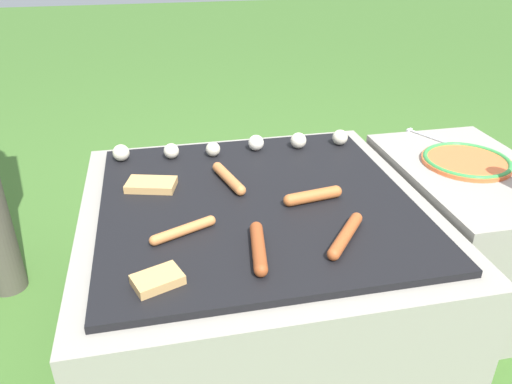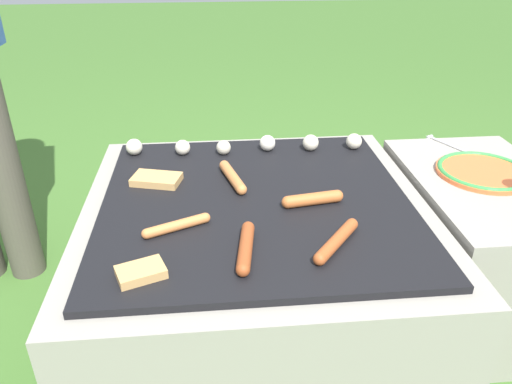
# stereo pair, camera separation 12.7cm
# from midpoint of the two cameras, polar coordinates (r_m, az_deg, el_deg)

# --- Properties ---
(ground_plane) EXTENTS (14.00, 14.00, 0.00)m
(ground_plane) POSITION_cam_midpoint_polar(r_m,az_deg,el_deg) (1.55, 2.44, -15.19)
(ground_plane) COLOR #3D6628
(grill) EXTENTS (0.89, 0.89, 0.44)m
(grill) POSITION_cam_midpoint_polar(r_m,az_deg,el_deg) (1.41, 2.62, -8.76)
(grill) COLOR gray
(grill) RESTS_ON ground_plane
(side_ledge) EXTENTS (0.40, 0.62, 0.44)m
(side_ledge) POSITION_cam_midpoint_polar(r_m,az_deg,el_deg) (1.65, 25.65, -5.65)
(side_ledge) COLOR gray
(side_ledge) RESTS_ON ground_plane
(sausage_back_right) EXTENTS (0.16, 0.05, 0.03)m
(sausage_back_right) POSITION_cam_midpoint_polar(r_m,az_deg,el_deg) (1.27, 9.38, -0.87)
(sausage_back_right) COLOR #B7602D
(sausage_back_right) RESTS_ON grill
(sausage_front_left) EXTENTS (0.16, 0.08, 0.02)m
(sausage_front_left) POSITION_cam_midpoint_polar(r_m,az_deg,el_deg) (1.16, -5.95, -3.93)
(sausage_front_left) COLOR #C6753D
(sausage_front_left) RESTS_ON grill
(sausage_mid_right) EXTENTS (0.07, 0.18, 0.03)m
(sausage_mid_right) POSITION_cam_midpoint_polar(r_m,az_deg,el_deg) (1.36, -0.03, 1.67)
(sausage_mid_right) COLOR #C6753D
(sausage_mid_right) RESTS_ON grill
(sausage_mid_left) EXTENTS (0.05, 0.18, 0.03)m
(sausage_mid_left) POSITION_cam_midpoint_polar(r_m,az_deg,el_deg) (1.07, 2.23, -6.46)
(sausage_mid_left) COLOR #93421E
(sausage_mid_left) RESTS_ON grill
(sausage_front_center) EXTENTS (0.13, 0.15, 0.03)m
(sausage_front_center) POSITION_cam_midpoint_polar(r_m,az_deg,el_deg) (1.12, 12.45, -5.56)
(sausage_front_center) COLOR #A34C23
(sausage_front_center) RESTS_ON grill
(bread_slice_right) EXTENTS (0.14, 0.11, 0.02)m
(bread_slice_right) POSITION_cam_midpoint_polar(r_m,az_deg,el_deg) (1.37, -8.72, 1.37)
(bread_slice_right) COLOR tan
(bread_slice_right) RESTS_ON grill
(bread_slice_center) EXTENTS (0.11, 0.09, 0.02)m
(bread_slice_center) POSITION_cam_midpoint_polar(r_m,az_deg,el_deg) (1.02, -9.54, -9.14)
(bread_slice_center) COLOR tan
(bread_slice_center) RESTS_ON grill
(mushroom_row) EXTENTS (0.73, 0.07, 0.05)m
(mushroom_row) POSITION_cam_midpoint_polar(r_m,az_deg,el_deg) (1.54, 1.53, 5.39)
(mushroom_row) COLOR beige
(mushroom_row) RESTS_ON grill
(plate_colorful) EXTENTS (0.26, 0.26, 0.02)m
(plate_colorful) POSITION_cam_midpoint_polar(r_m,az_deg,el_deg) (1.57, 26.71, 2.05)
(plate_colorful) COLOR orange
(plate_colorful) RESTS_ON side_ledge
(fork_utensil) EXTENTS (0.11, 0.21, 0.01)m
(fork_utensil) POSITION_cam_midpoint_polar(r_m,az_deg,el_deg) (1.72, 23.61, 4.74)
(fork_utensil) COLOR silver
(fork_utensil) RESTS_ON side_ledge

